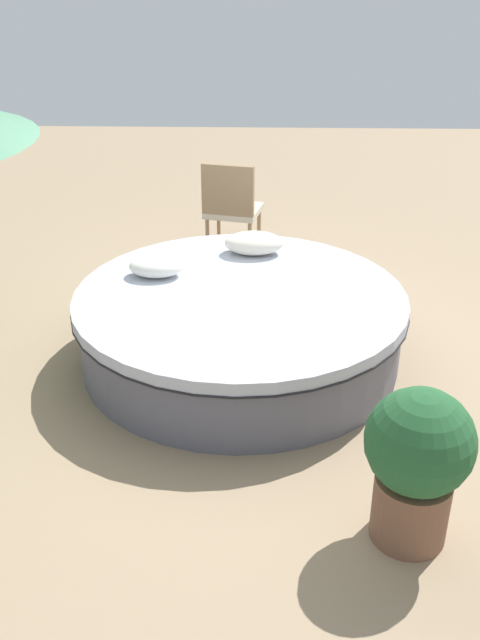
% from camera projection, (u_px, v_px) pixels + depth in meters
% --- Properties ---
extents(ground_plane, '(16.00, 16.00, 0.00)m').
position_uv_depth(ground_plane, '(240.00, 358.00, 5.49)').
color(ground_plane, '#9E8466').
extents(round_bed, '(2.48, 2.48, 0.55)m').
position_uv_depth(round_bed, '(240.00, 326.00, 5.35)').
color(round_bed, '#595966').
rests_on(round_bed, ground_plane).
extents(throw_pillow_0, '(0.49, 0.31, 0.18)m').
position_uv_depth(throw_pillow_0, '(254.00, 243.00, 5.87)').
color(throw_pillow_0, silver).
rests_on(throw_pillow_0, round_bed).
extents(throw_pillow_1, '(0.42, 0.28, 0.16)m').
position_uv_depth(throw_pillow_1, '(156.00, 266.00, 5.47)').
color(throw_pillow_1, white).
rests_on(throw_pillow_1, round_bed).
extents(patio_chair, '(0.62, 0.60, 0.98)m').
position_uv_depth(patio_chair, '(231.00, 203.00, 7.06)').
color(patio_chair, '#997A56').
rests_on(patio_chair, ground_plane).
extents(planter, '(0.56, 0.56, 0.90)m').
position_uv_depth(planter, '(417.00, 460.00, 3.60)').
color(planter, brown).
rests_on(planter, ground_plane).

